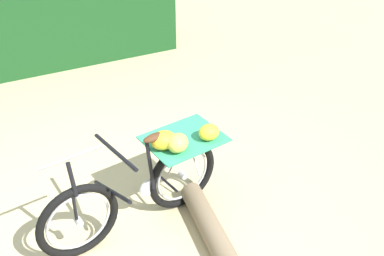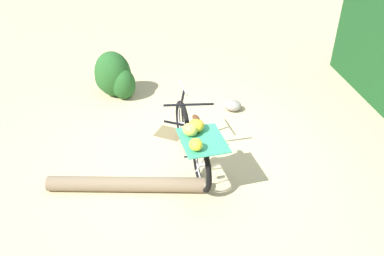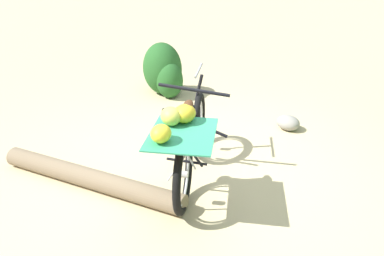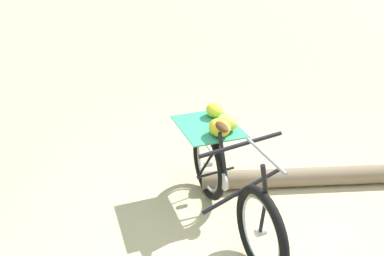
{
  "view_description": "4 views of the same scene",
  "coord_description": "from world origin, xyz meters",
  "px_view_note": "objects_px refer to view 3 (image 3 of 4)",
  "views": [
    {
      "loc": [
        3.02,
        0.95,
        3.15
      ],
      "look_at": [
        -0.5,
        0.79,
        0.81
      ],
      "focal_mm": 43.37,
      "sensor_mm": 36.0,
      "label": 1
    },
    {
      "loc": [
        -1.79,
        4.41,
        3.5
      ],
      "look_at": [
        -0.23,
        0.73,
        0.93
      ],
      "focal_mm": 35.84,
      "sensor_mm": 36.0,
      "label": 2
    },
    {
      "loc": [
        -2.25,
        2.4,
        2.04
      ],
      "look_at": [
        -0.35,
        0.59,
        0.77
      ],
      "focal_mm": 31.93,
      "sensor_mm": 36.0,
      "label": 3
    },
    {
      "loc": [
        0.47,
        -2.37,
        2.32
      ],
      "look_at": [
        -0.52,
        0.67,
        0.76
      ],
      "focal_mm": 34.98,
      "sensor_mm": 36.0,
      "label": 4
    }
  ],
  "objects_px": {
    "path_stone": "(288,123)",
    "fallen_log": "(89,178)",
    "shrub_cluster": "(163,72)",
    "bicycle": "(189,140)"
  },
  "relations": [
    {
      "from": "path_stone",
      "to": "fallen_log",
      "type": "bearing_deg",
      "value": 76.06
    },
    {
      "from": "shrub_cluster",
      "to": "path_stone",
      "type": "relative_size",
      "value": 2.89
    },
    {
      "from": "fallen_log",
      "to": "bicycle",
      "type": "bearing_deg",
      "value": -128.79
    },
    {
      "from": "bicycle",
      "to": "path_stone",
      "type": "relative_size",
      "value": 4.99
    },
    {
      "from": "bicycle",
      "to": "path_stone",
      "type": "height_order",
      "value": "bicycle"
    },
    {
      "from": "bicycle",
      "to": "fallen_log",
      "type": "bearing_deg",
      "value": 103.27
    },
    {
      "from": "fallen_log",
      "to": "shrub_cluster",
      "type": "distance_m",
      "value": 2.83
    },
    {
      "from": "bicycle",
      "to": "shrub_cluster",
      "type": "relative_size",
      "value": 1.73
    },
    {
      "from": "fallen_log",
      "to": "shrub_cluster",
      "type": "xyz_separation_m",
      "value": [
        1.63,
        -2.3,
        0.28
      ]
    },
    {
      "from": "fallen_log",
      "to": "path_stone",
      "type": "bearing_deg",
      "value": -103.94
    }
  ]
}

